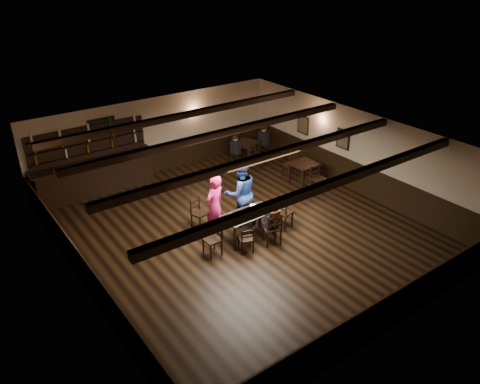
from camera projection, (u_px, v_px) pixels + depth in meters
ground at (241, 230)px, 13.27m from camera, size 10.00×10.00×0.00m
room_shell at (241, 174)px, 12.51m from camera, size 9.02×10.02×2.71m
dining_table at (248, 216)px, 12.64m from camera, size 1.48×0.76×0.75m
chair_near_left at (247, 238)px, 12.07m from camera, size 0.46×0.45×0.78m
chair_near_right at (273, 227)px, 12.36m from camera, size 0.55×0.54×0.95m
chair_end_left at (215, 236)px, 12.01m from camera, size 0.40×0.42×0.90m
chair_end_right at (282, 211)px, 13.12m from camera, size 0.54×0.55×0.96m
chair_far_pushed at (198, 210)px, 13.25m from camera, size 0.50×0.48×0.86m
woman_pink at (215, 206)px, 12.68m from camera, size 0.76×0.61×1.80m
man_blue at (240, 193)px, 13.14m from camera, size 1.10×0.94×1.99m
seated_person at (273, 216)px, 12.28m from camera, size 0.35×0.53×0.86m
cake at (233, 217)px, 12.35m from camera, size 0.30×0.30×0.09m
plate_stack_a at (248, 211)px, 12.55m from camera, size 0.16×0.16×0.15m
plate_stack_b at (253, 208)px, 12.64m from camera, size 0.18×0.18×0.21m
tea_light at (249, 211)px, 12.65m from camera, size 0.05×0.05×0.06m
salt_shaker at (261, 209)px, 12.70m from camera, size 0.04×0.04×0.10m
pepper_shaker at (261, 208)px, 12.75m from camera, size 0.04×0.04×0.09m
drink_glass at (255, 206)px, 12.85m from camera, size 0.07×0.07×0.11m
menu_red at (263, 210)px, 12.79m from camera, size 0.30×0.23×0.00m
menu_blue at (262, 205)px, 13.01m from camera, size 0.38×0.36×0.00m
bar_counter at (94, 172)px, 15.06m from camera, size 3.97×0.70×2.20m
back_table_a at (304, 166)px, 15.64m from camera, size 0.88×0.88×0.75m
back_table_b at (245, 145)px, 17.35m from camera, size 1.15×1.15×0.75m
bg_patron_left at (235, 145)px, 16.93m from camera, size 0.27×0.38×0.71m
bg_patron_right at (264, 135)px, 17.67m from camera, size 0.33×0.43×0.78m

